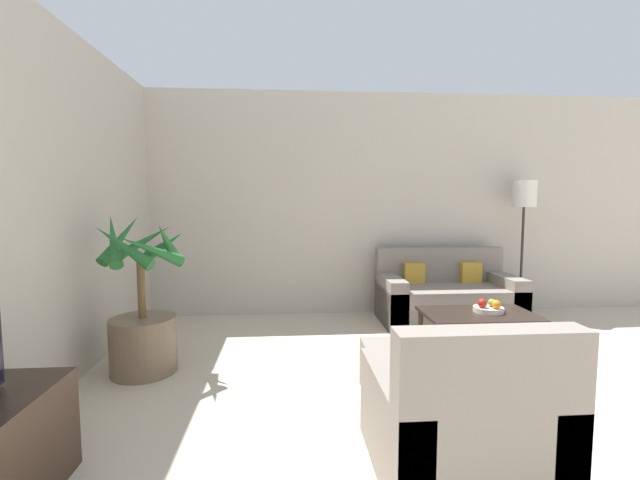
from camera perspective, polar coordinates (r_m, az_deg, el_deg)
name	(u,v)px	position (r m, az deg, el deg)	size (l,w,h in m)	color
wall_back	(415,204)	(5.48, 12.51, 4.66)	(8.06, 0.06, 2.70)	#BCB2A3
potted_palm	(143,322)	(3.79, -22.54, -10.01)	(0.70, 0.77, 1.31)	brown
sofa_loveseat	(447,297)	(5.18, 16.52, -7.36)	(1.53, 0.80, 0.83)	gray
floor_lamp	(524,203)	(5.68, 25.56, 4.42)	(0.27, 0.27, 1.64)	#2D2823
coffee_table	(478,317)	(4.26, 20.36, -9.64)	(1.01, 0.62, 0.37)	black
fruit_bowl	(488,309)	(4.31, 21.54, -8.61)	(0.27, 0.27, 0.05)	beige
apple_red	(482,303)	(4.25, 20.82, -7.88)	(0.08, 0.08, 0.08)	red
apple_green	(492,303)	(4.33, 21.94, -7.76)	(0.07, 0.07, 0.07)	olive
orange_fruit	(496,304)	(4.25, 22.44, -7.94)	(0.08, 0.08, 0.08)	orange
armchair	(458,424)	(2.45, 17.95, -22.31)	(0.83, 0.87, 0.86)	gray
ottoman	(410,373)	(3.22, 11.90, -16.99)	(0.63, 0.55, 0.36)	gray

